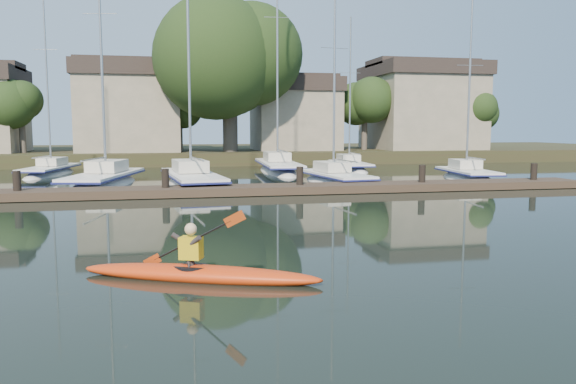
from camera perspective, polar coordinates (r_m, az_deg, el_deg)
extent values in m
plane|color=black|center=(11.58, 2.20, -8.39)|extent=(160.00, 160.00, 0.00)
ellipsoid|color=#C24C0E|center=(11.31, -8.98, -8.26)|extent=(4.80, 2.50, 0.37)
cylinder|color=black|center=(11.33, -9.78, -7.61)|extent=(0.96, 0.96, 0.10)
imported|color=#2C2729|center=(11.24, -9.82, -5.68)|extent=(0.39, 0.46, 1.07)
cube|color=gold|center=(11.24, -9.82, -5.61)|extent=(0.50, 0.44, 0.44)
sphere|color=#D1AD83|center=(11.17, -9.86, -3.74)|extent=(0.24, 0.24, 0.24)
cube|color=#3E2E23|center=(25.15, -5.47, 0.20)|extent=(34.00, 2.00, 0.35)
cylinder|color=black|center=(25.78, -25.78, -0.05)|extent=(0.32, 0.32, 1.80)
cylinder|color=black|center=(25.00, -12.32, 0.27)|extent=(0.32, 0.32, 1.80)
cylinder|color=black|center=(25.64, 1.20, 0.58)|extent=(0.32, 0.32, 1.80)
cylinder|color=black|center=(27.60, 13.44, 0.83)|extent=(0.32, 0.32, 1.80)
cylinder|color=black|center=(30.63, 23.66, 1.01)|extent=(0.32, 0.32, 1.80)
ellipsoid|color=white|center=(30.23, -18.11, -0.12)|extent=(4.10, 9.39, 2.04)
cube|color=white|center=(30.14, -18.18, 1.71)|extent=(3.65, 7.76, 0.15)
cube|color=navy|center=(30.15, -18.17, 1.54)|extent=(3.77, 7.96, 0.09)
cube|color=beige|center=(30.63, -17.88, 2.54)|extent=(2.00, 2.81, 0.59)
cylinder|color=#9EA0A5|center=(30.58, -18.46, 13.96)|extent=(0.13, 0.13, 12.87)
cylinder|color=#9EA0A5|center=(28.79, -19.10, 3.17)|extent=(0.80, 3.41, 0.09)
cylinder|color=#9EA0A5|center=(30.82, -18.57, 16.80)|extent=(1.69, 0.39, 0.03)
ellipsoid|color=white|center=(29.07, -9.70, -0.15)|extent=(3.47, 10.02, 2.07)
cube|color=white|center=(28.97, -9.74, 1.78)|extent=(3.14, 8.25, 0.15)
cube|color=navy|center=(28.98, -9.73, 1.60)|extent=(3.25, 8.46, 0.09)
cube|color=beige|center=(29.52, -9.93, 2.65)|extent=(1.85, 2.91, 0.60)
cylinder|color=#9EA0A5|center=(29.55, -10.11, 15.76)|extent=(0.13, 0.13, 14.17)
cylinder|color=#9EA0A5|center=(27.46, -9.29, 3.35)|extent=(0.54, 3.71, 0.09)
ellipsoid|color=white|center=(30.02, 4.80, 0.22)|extent=(2.96, 7.85, 1.82)
cube|color=white|center=(29.93, 4.82, 1.86)|extent=(2.69, 6.47, 0.13)
cube|color=navy|center=(29.94, 4.82, 1.71)|extent=(2.79, 6.63, 0.08)
cube|color=beige|center=(30.32, 4.48, 2.59)|extent=(1.60, 2.30, 0.53)
cylinder|color=#9EA0A5|center=(30.17, 4.74, 11.99)|extent=(0.11, 0.11, 10.52)
cylinder|color=#9EA0A5|center=(28.83, 5.75, 3.19)|extent=(0.44, 2.89, 0.08)
cylinder|color=#9EA0A5|center=(30.32, 4.76, 14.37)|extent=(1.52, 0.22, 0.03)
ellipsoid|color=white|center=(33.75, 17.73, 0.64)|extent=(2.79, 6.84, 1.80)
cube|color=white|center=(33.68, 17.78, 2.09)|extent=(2.55, 5.64, 0.13)
cube|color=navy|center=(33.68, 17.78, 1.96)|extent=(2.64, 5.78, 0.08)
cube|color=beige|center=(34.02, 17.55, 2.73)|extent=(1.55, 2.01, 0.52)
cylinder|color=#9EA0A5|center=(33.85, 17.94, 10.23)|extent=(0.11, 0.11, 9.49)
cylinder|color=#9EA0A5|center=(32.71, 18.50, 3.27)|extent=(0.39, 2.51, 0.08)
cylinder|color=#9EA0A5|center=(33.95, 18.01, 12.14)|extent=(1.51, 0.21, 0.03)
ellipsoid|color=white|center=(38.35, -22.98, 1.14)|extent=(3.04, 8.25, 1.70)
cube|color=white|center=(38.29, -23.03, 2.34)|extent=(2.74, 6.80, 0.13)
cube|color=navy|center=(38.30, -23.03, 2.23)|extent=(2.83, 6.97, 0.07)
cube|color=beige|center=(38.73, -22.82, 2.88)|extent=(1.57, 2.42, 0.49)
cylinder|color=#9EA0A5|center=(38.59, -23.31, 11.08)|extent=(0.11, 0.11, 11.64)
cylinder|color=#9EA0A5|center=(37.12, -23.71, 3.30)|extent=(0.52, 3.04, 0.07)
cylinder|color=#9EA0A5|center=(38.73, -23.41, 13.14)|extent=(1.42, 0.24, 0.03)
ellipsoid|color=white|center=(37.87, -1.00, 1.49)|extent=(2.80, 11.08, 2.09)
cube|color=white|center=(37.79, -1.00, 2.99)|extent=(2.60, 9.10, 0.15)
cube|color=navy|center=(37.80, -1.00, 2.85)|extent=(2.70, 9.32, 0.09)
cube|color=beige|center=(38.42, -1.14, 3.65)|extent=(1.68, 3.14, 0.60)
cylinder|color=#9EA0A5|center=(38.42, -1.09, 14.62)|extent=(0.13, 0.13, 15.37)
cylinder|color=#9EA0A5|center=(36.12, -0.63, 4.21)|extent=(0.28, 4.17, 0.09)
cylinder|color=#9EA0A5|center=(38.72, -1.10, 17.32)|extent=(1.76, 0.11, 0.03)
ellipsoid|color=white|center=(39.61, 6.30, 1.78)|extent=(2.29, 7.34, 1.72)
cube|color=white|center=(39.55, 6.31, 2.96)|extent=(2.13, 6.03, 0.13)
cube|color=navy|center=(39.56, 6.31, 2.85)|extent=(2.21, 6.18, 0.07)
cube|color=beige|center=(39.95, 6.16, 3.47)|extent=(1.37, 2.09, 0.50)
cylinder|color=#9EA0A5|center=(39.76, 6.32, 10.22)|extent=(0.11, 0.11, 9.96)
cylinder|color=#9EA0A5|center=(38.47, 6.74, 3.93)|extent=(0.22, 2.75, 0.07)
cylinder|color=#9EA0A5|center=(39.86, 6.35, 11.94)|extent=(1.45, 0.10, 0.03)
cube|color=#2C3319|center=(54.98, -8.90, 3.93)|extent=(90.00, 24.00, 1.00)
cube|color=gray|center=(48.97, -15.70, 7.55)|extent=(8.00, 8.00, 6.00)
cube|color=#2E2521|center=(49.18, -15.84, 11.74)|extent=(8.40, 8.40, 1.20)
cube|color=gray|center=(50.01, 0.66, 7.19)|extent=(7.00, 7.00, 5.00)
cube|color=#2E2521|center=(50.14, 0.66, 10.74)|extent=(7.35, 7.35, 1.20)
cube|color=gray|center=(53.88, 13.34, 7.77)|extent=(9.00, 9.00, 6.50)
cube|color=#2E2521|center=(54.11, 13.45, 11.85)|extent=(9.45, 9.45, 1.20)
cylinder|color=#544D43|center=(46.10, -5.90, 7.21)|extent=(1.20, 1.20, 5.00)
sphere|color=black|center=(46.42, -5.97, 13.39)|extent=(8.50, 8.50, 8.50)
cylinder|color=#544D43|center=(48.20, -25.38, 5.39)|extent=(0.48, 0.48, 3.00)
sphere|color=black|center=(48.24, -25.53, 8.36)|extent=(3.40, 3.40, 3.40)
cylinder|color=#544D43|center=(46.36, -10.89, 5.76)|extent=(0.38, 0.38, 2.80)
sphere|color=black|center=(46.39, -10.95, 8.48)|extent=(2.72, 2.72, 2.72)
cylinder|color=#544D43|center=(50.21, 7.77, 6.10)|extent=(0.50, 0.50, 3.20)
sphere|color=black|center=(50.26, 7.82, 9.13)|extent=(3.57, 3.57, 3.57)
cylinder|color=#544D43|center=(53.06, 18.60, 5.52)|extent=(0.41, 0.41, 2.60)
sphere|color=black|center=(53.08, 18.68, 7.84)|extent=(2.89, 2.89, 2.89)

